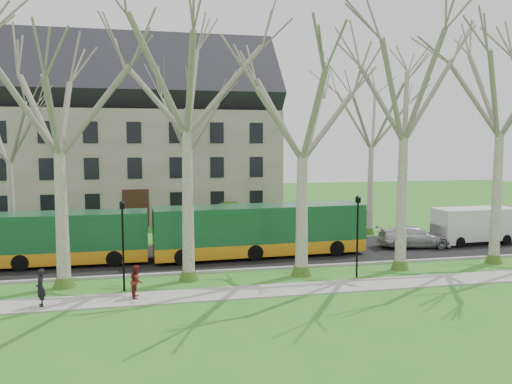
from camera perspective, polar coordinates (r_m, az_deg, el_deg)
ground at (r=26.72m, az=-1.55°, el=-9.86°), size 120.00×120.00×0.00m
sidewalk at (r=24.35m, az=-0.49°, el=-11.33°), size 70.00×2.00×0.06m
road at (r=31.98m, az=-3.32°, el=-7.21°), size 80.00×8.00×0.06m
curb at (r=28.13m, az=-2.10°, el=-8.92°), size 80.00×0.25×0.14m
building at (r=49.37m, az=-13.55°, el=6.57°), size 26.50×12.20×16.00m
tree_row_verge at (r=26.04m, az=-1.71°, el=5.33°), size 49.00×7.00×14.00m
tree_row_far at (r=36.50m, az=-6.73°, el=3.82°), size 33.00×7.00×12.00m
lamp_row at (r=25.18m, az=-1.16°, el=-4.81°), size 36.22×0.22×4.30m
hedges at (r=39.82m, az=-11.82°, el=-3.35°), size 30.60×8.60×2.00m
bus_lead at (r=31.53m, az=-23.80°, el=-4.91°), size 12.56×2.63×3.14m
bus_follow at (r=31.31m, az=0.49°, el=-4.35°), size 13.29×3.34×3.29m
sedan at (r=35.74m, az=17.60°, el=-4.89°), size 5.08×2.54×1.42m
van_a at (r=38.41m, az=23.71°, el=-3.56°), size 5.83×2.30×2.51m
pedestrian_a at (r=23.92m, az=-23.40°, el=-10.01°), size 0.56×0.69×1.64m
pedestrian_b at (r=23.86m, az=-13.47°, el=-9.88°), size 0.66×0.80×1.52m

